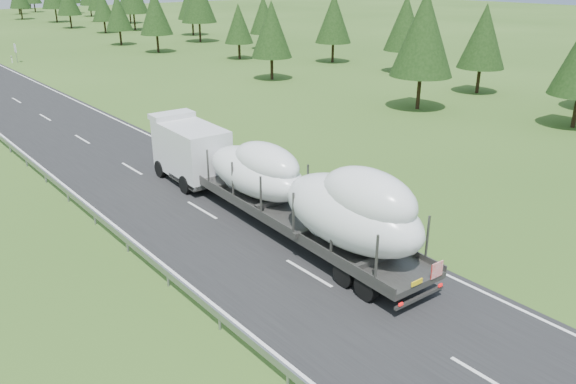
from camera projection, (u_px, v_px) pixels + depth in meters
ground at (490, 381)px, 18.37m from camera, size 400.00×400.00×0.00m
highway_sign at (15, 50)px, 79.30m from camera, size 0.08×0.90×2.60m
tree_line_right at (182, 4)px, 99.69m from camera, size 25.58×238.52×12.07m
boat_truck at (281, 183)px, 28.21m from camera, size 3.86×21.39×4.91m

